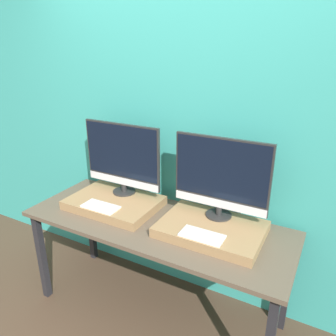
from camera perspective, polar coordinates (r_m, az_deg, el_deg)
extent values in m
cube|color=teal|center=(2.42, 2.76, 5.83)|extent=(8.00, 0.04, 2.60)
cube|color=brown|center=(2.29, -2.09, -9.63)|extent=(1.86, 0.70, 0.03)
cube|color=#232328|center=(2.82, -21.12, -14.16)|extent=(0.05, 0.05, 0.75)
cube|color=#232328|center=(3.15, -13.24, -9.26)|extent=(0.05, 0.05, 0.75)
cube|color=#232328|center=(2.53, 20.02, -18.59)|extent=(0.05, 0.05, 0.75)
cube|color=#99754C|center=(2.50, -9.35, -5.97)|extent=(0.66, 0.46, 0.06)
cylinder|color=#282828|center=(2.57, -7.63, -4.06)|extent=(0.17, 0.17, 0.01)
cylinder|color=#282828|center=(2.56, -7.67, -3.38)|extent=(0.04, 0.04, 0.06)
cube|color=#282828|center=(2.46, -7.97, 2.28)|extent=(0.64, 0.02, 0.48)
cube|color=black|center=(2.44, -8.19, 2.85)|extent=(0.61, 0.00, 0.39)
cube|color=silver|center=(2.52, -7.91, -2.31)|extent=(0.63, 0.00, 0.06)
cube|color=silver|center=(2.37, -11.66, -6.61)|extent=(0.27, 0.13, 0.01)
cube|color=silver|center=(2.37, -11.67, -6.45)|extent=(0.25, 0.12, 0.00)
cube|color=#99754C|center=(2.16, 7.52, -10.48)|extent=(0.66, 0.46, 0.06)
cylinder|color=#282828|center=(2.25, 8.80, -8.06)|extent=(0.17, 0.17, 0.01)
cylinder|color=#282828|center=(2.23, 8.85, -7.31)|extent=(0.04, 0.04, 0.06)
cube|color=#282828|center=(2.12, 9.25, -0.96)|extent=(0.64, 0.02, 0.48)
cube|color=black|center=(2.10, 9.17, -0.33)|extent=(0.61, 0.00, 0.39)
cube|color=silver|center=(2.19, 8.81, -6.15)|extent=(0.63, 0.00, 0.06)
cube|color=silver|center=(2.02, 5.95, -11.62)|extent=(0.27, 0.13, 0.01)
cube|color=silver|center=(2.01, 5.96, -11.44)|extent=(0.25, 0.12, 0.00)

